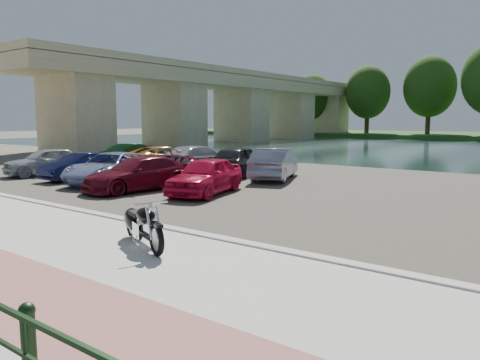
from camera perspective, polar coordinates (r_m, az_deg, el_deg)
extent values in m
plane|color=#595447|center=(10.59, -15.65, -8.39)|extent=(200.00, 200.00, 0.00)
cube|color=#BAB6AF|center=(10.03, -20.26, -9.17)|extent=(60.00, 6.00, 0.10)
cube|color=#BAB6AF|center=(11.84, -7.91, -6.15)|extent=(60.00, 0.30, 0.14)
cube|color=#3F3B32|center=(19.17, 11.47, -1.16)|extent=(60.00, 18.00, 0.04)
cube|color=#182B2B|center=(46.91, 27.06, 3.17)|extent=(120.00, 40.00, 0.00)
cube|color=tan|center=(58.76, -1.02, 11.71)|extent=(7.00, 56.00, 1.40)
cube|color=tan|center=(58.85, -1.02, 12.68)|extent=(7.00, 56.00, 0.70)
cube|color=tan|center=(43.47, -19.39, 8.04)|extent=(6.00, 4.00, 7.20)
cube|color=tan|center=(51.11, -8.02, 8.24)|extent=(6.00, 4.00, 7.20)
cube|color=tan|center=(60.19, 0.18, 8.18)|extent=(6.00, 4.00, 7.20)
cube|color=tan|center=(70.16, 6.14, 8.03)|extent=(6.00, 4.00, 7.20)
cube|color=tan|center=(80.68, 10.58, 7.87)|extent=(6.00, 4.00, 7.20)
cylinder|color=black|center=(5.77, -24.36, -17.71)|extent=(0.16, 0.16, 0.70)
sphere|color=black|center=(5.63, -24.57, -14.28)|extent=(0.18, 0.18, 0.18)
cylinder|color=#382A14|center=(80.35, 8.83, 7.38)|extent=(0.70, 0.70, 4.50)
ellipsoid|color=#16330E|center=(80.43, 8.88, 9.94)|extent=(6.30, 6.30, 7.56)
cylinder|color=#382A14|center=(77.79, 15.22, 7.37)|extent=(0.70, 0.70, 4.95)
ellipsoid|color=#16330E|center=(77.90, 15.32, 10.28)|extent=(6.93, 6.93, 8.32)
cylinder|color=#382A14|center=(76.23, 21.96, 7.27)|extent=(0.70, 0.70, 5.40)
ellipsoid|color=#16330E|center=(76.38, 22.12, 10.50)|extent=(7.56, 7.56, 9.07)
torus|color=black|center=(9.59, -10.13, -7.16)|extent=(0.67, 0.38, 0.68)
torus|color=black|center=(11.11, -13.03, -5.21)|extent=(0.67, 0.38, 0.68)
cylinder|color=#B2B2B7|center=(9.59, -10.13, -7.16)|extent=(0.45, 0.23, 0.46)
cylinder|color=#B2B2B7|center=(11.11, -13.03, -5.21)|extent=(0.45, 0.23, 0.46)
cylinder|color=silver|center=(9.61, -11.02, -5.28)|extent=(0.32, 0.17, 0.63)
cylinder|color=silver|center=(9.68, -9.89, -5.16)|extent=(0.32, 0.17, 0.63)
cylinder|color=silver|center=(9.74, -10.88, -2.79)|extent=(0.33, 0.70, 0.04)
sphere|color=silver|center=(9.67, -10.68, -3.35)|extent=(0.21, 0.21, 0.16)
sphere|color=silver|center=(9.60, -10.54, -3.42)|extent=(0.14, 0.14, 0.11)
cube|color=black|center=(9.51, -10.17, -5.36)|extent=(0.47, 0.30, 0.06)
cube|color=black|center=(10.36, -11.68, -6.44)|extent=(1.14, 0.56, 0.08)
cube|color=silver|center=(10.39, -11.78, -6.01)|extent=(0.54, 0.47, 0.34)
cylinder|color=silver|center=(10.25, -11.63, -5.04)|extent=(0.30, 0.26, 0.27)
cylinder|color=silver|center=(10.44, -11.98, -4.82)|extent=(0.30, 0.26, 0.27)
ellipsoid|color=black|center=(10.10, -11.43, -4.24)|extent=(0.77, 0.60, 0.32)
cube|color=black|center=(10.60, -12.33, -4.03)|extent=(0.62, 0.47, 0.10)
ellipsoid|color=black|center=(11.04, -12.97, -4.66)|extent=(0.80, 0.59, 0.50)
cube|color=black|center=(11.10, -13.04, -4.96)|extent=(0.44, 0.32, 0.30)
cylinder|color=silver|center=(10.74, -11.45, -6.26)|extent=(1.05, 0.51, 0.09)
cylinder|color=silver|center=(10.73, -11.46, -5.85)|extent=(1.05, 0.51, 0.09)
cylinder|color=#B2B2B7|center=(10.48, -12.86, -7.15)|extent=(0.08, 0.14, 0.22)
imported|color=#A2A7AD|center=(25.35, -22.50, 2.13)|extent=(2.38, 4.32, 1.39)
imported|color=#13173C|center=(22.97, -18.97, 1.58)|extent=(1.48, 3.77, 1.22)
imported|color=#818EBC|center=(21.19, -15.37, 1.43)|extent=(3.50, 5.29, 1.35)
imported|color=maroon|center=(18.84, -12.32, 0.75)|extent=(2.40, 4.73, 1.31)
imported|color=#BF0C35|center=(17.53, -4.22, 0.53)|extent=(2.62, 4.35, 1.39)
imported|color=black|center=(28.53, -12.67, 3.00)|extent=(1.62, 4.16, 1.35)
imported|color=#A26025|center=(26.65, -9.06, 2.75)|extent=(3.45, 5.14, 1.31)
imported|color=#97979F|center=(24.70, -5.07, 2.57)|extent=(2.04, 4.91, 1.42)
imported|color=black|center=(23.32, -0.13, 2.41)|extent=(2.82, 4.71, 1.50)
imported|color=slate|center=(21.84, 4.22, 1.99)|extent=(3.05, 4.67, 1.45)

